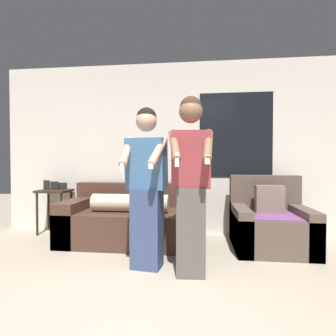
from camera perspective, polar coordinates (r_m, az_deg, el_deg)
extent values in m
cube|color=silver|center=(4.19, 0.55, 4.27)|extent=(5.50, 0.06, 2.70)
cube|color=black|center=(4.19, 14.52, 6.97)|extent=(1.10, 0.01, 1.30)
cube|color=#472D23|center=(3.83, -7.75, -12.40)|extent=(1.91, 0.97, 0.45)
cube|color=#472D23|center=(4.11, -6.48, -5.69)|extent=(1.91, 0.22, 0.36)
cube|color=#472D23|center=(4.09, -19.09, -10.58)|extent=(0.28, 0.97, 0.59)
cube|color=#472D23|center=(3.70, 4.83, -11.77)|extent=(0.28, 0.97, 0.59)
cylinder|color=#CCB299|center=(3.65, -8.25, -7.54)|extent=(1.05, 0.24, 0.24)
cube|color=brown|center=(3.74, 21.44, -12.80)|extent=(0.95, 0.90, 0.46)
cube|color=brown|center=(3.99, 20.21, -5.01)|extent=(0.95, 0.20, 0.49)
cube|color=brown|center=(3.66, 15.46, -12.30)|extent=(0.18, 0.90, 0.56)
cube|color=brown|center=(3.85, 27.12, -11.71)|extent=(0.18, 0.90, 0.56)
cube|color=#704275|center=(3.65, 21.65, -9.41)|extent=(0.81, 0.72, 0.01)
cube|color=#7A6656|center=(3.73, 21.23, -6.29)|extent=(0.36, 0.14, 0.36)
cube|color=#332319|center=(4.54, -23.48, -4.59)|extent=(0.48, 0.39, 0.04)
cylinder|color=#332319|center=(4.56, -26.61, -8.99)|extent=(0.04, 0.04, 0.66)
cylinder|color=#332319|center=(4.36, -22.19, -9.42)|extent=(0.04, 0.04, 0.66)
cylinder|color=#332319|center=(4.82, -24.57, -8.41)|extent=(0.04, 0.04, 0.66)
cylinder|color=#332319|center=(4.63, -20.31, -8.77)|extent=(0.04, 0.04, 0.66)
cube|color=black|center=(4.58, -24.91, -3.49)|extent=(0.10, 0.02, 0.17)
cube|color=black|center=(4.54, -23.49, -3.64)|extent=(0.13, 0.02, 0.15)
cube|color=black|center=(4.50, -22.04, -3.80)|extent=(0.16, 0.02, 0.13)
cube|color=#384770|center=(2.90, -4.59, -12.91)|extent=(0.34, 0.28, 0.85)
cube|color=#3D6693|center=(2.80, -4.68, 0.98)|extent=(0.44, 0.30, 0.55)
sphere|color=tan|center=(2.83, -4.73, 10.15)|extent=(0.22, 0.22, 0.22)
sphere|color=black|center=(2.84, -4.69, 10.90)|extent=(0.21, 0.21, 0.21)
cylinder|color=tan|center=(2.72, -9.09, 3.51)|extent=(0.09, 0.36, 0.32)
cube|color=white|center=(2.57, -9.87, 0.74)|extent=(0.04, 0.04, 0.13)
cylinder|color=tan|center=(2.61, -2.21, 3.63)|extent=(0.18, 0.36, 0.32)
cube|color=white|center=(2.47, -3.77, 0.73)|extent=(0.05, 0.04, 0.08)
cube|color=#56514C|center=(2.72, 4.91, -13.50)|extent=(0.30, 0.26, 0.88)
cube|color=#99383D|center=(2.61, 4.95, 1.98)|extent=(0.40, 0.29, 0.58)
sphere|color=brown|center=(2.65, 4.98, 12.18)|extent=(0.23, 0.23, 0.23)
sphere|color=#3D2819|center=(2.67, 4.99, 13.00)|extent=(0.22, 0.22, 0.22)
cylinder|color=brown|center=(2.47, 1.44, 4.97)|extent=(0.16, 0.36, 0.33)
cube|color=white|center=(2.31, 1.95, 1.84)|extent=(0.04, 0.04, 0.13)
cylinder|color=brown|center=(2.48, 8.73, 4.94)|extent=(0.11, 0.36, 0.33)
cube|color=white|center=(2.32, 8.52, 1.82)|extent=(0.05, 0.04, 0.08)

